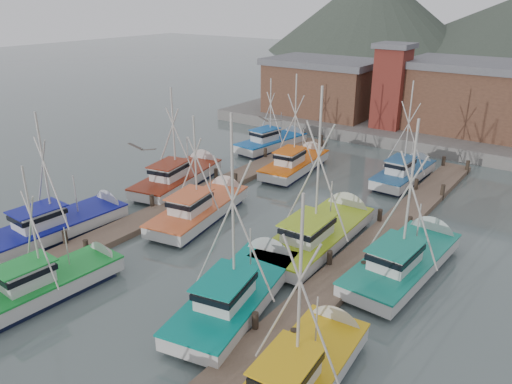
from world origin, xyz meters
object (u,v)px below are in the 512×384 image
Objects in this scene: lookout_tower at (391,85)px; boat_12 at (298,163)px; boat_4 at (55,281)px; boat_8 at (203,207)px.

boat_12 is at bearing -98.59° from lookout_tower.
boat_4 is 0.92× the size of boat_12.
boat_8 is at bearing 93.80° from boat_4.
boat_12 is (0.14, 23.54, 0.00)m from boat_4.
boat_12 is (-2.20, -14.58, -4.87)m from lookout_tower.
lookout_tower is 1.02× the size of boat_4.
lookout_tower is 0.87× the size of boat_8.
lookout_tower is 0.93× the size of boat_12.
boat_8 is at bearing -95.19° from lookout_tower.
lookout_tower is 27.17m from boat_8.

